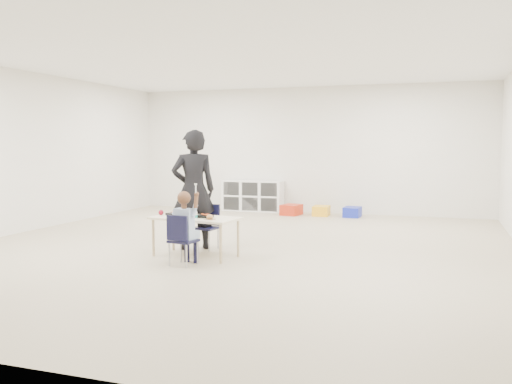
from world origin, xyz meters
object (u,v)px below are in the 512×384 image
(child, at_px, (183,225))
(adult, at_px, (193,190))
(table, at_px, (196,237))
(chair_near, at_px, (183,240))
(cubby_shelf, at_px, (253,196))

(child, bearing_deg, adult, 115.92)
(table, distance_m, adult, 0.82)
(chair_near, distance_m, adult, 1.21)
(chair_near, xyz_separation_m, child, (0.00, 0.00, 0.19))
(table, bearing_deg, chair_near, -73.78)
(table, xyz_separation_m, chair_near, (0.08, -0.53, 0.05))
(cubby_shelf, relative_size, adult, 0.81)
(table, height_order, chair_near, chair_near)
(chair_near, bearing_deg, child, 0.00)
(table, height_order, adult, adult)
(table, relative_size, chair_near, 1.92)
(table, xyz_separation_m, cubby_shelf, (-0.93, 5.04, 0.07))
(chair_near, relative_size, child, 0.63)
(table, height_order, child, child)
(table, bearing_deg, child, -73.78)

